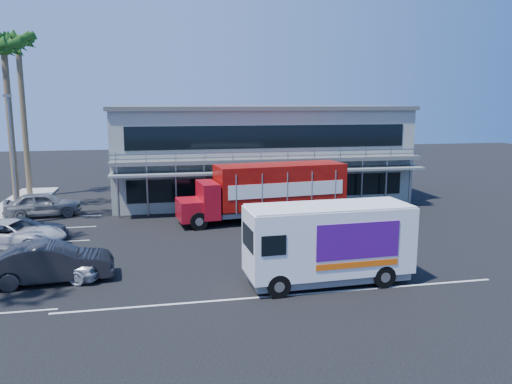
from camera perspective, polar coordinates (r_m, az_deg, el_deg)
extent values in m
plane|color=black|center=(25.84, 0.19, -6.84)|extent=(120.00, 120.00, 0.00)
cube|color=gray|center=(40.21, 0.06, 4.39)|extent=(22.00, 10.00, 7.00)
cube|color=#515454|center=(40.00, 0.06, 9.60)|extent=(22.40, 10.40, 0.30)
cube|color=#515454|center=(34.76, 1.91, 3.63)|extent=(22.00, 1.20, 0.25)
cube|color=gray|center=(34.17, 2.13, 4.36)|extent=(22.00, 0.08, 0.90)
cube|color=slate|center=(34.56, 2.02, 2.43)|extent=(22.00, 1.80, 0.15)
cube|color=black|center=(35.60, 1.68, 0.54)|extent=(20.00, 0.06, 1.60)
cube|color=black|center=(35.18, 1.71, 6.33)|extent=(20.00, 0.06, 1.60)
cylinder|color=brown|center=(38.50, -26.21, 6.08)|extent=(0.44, 0.44, 11.00)
sphere|color=#214714|center=(38.61, -26.89, 14.53)|extent=(1.10, 1.10, 1.10)
cylinder|color=brown|center=(43.90, -24.97, 7.21)|extent=(0.44, 0.44, 12.00)
sphere|color=#214714|center=(44.12, -25.60, 15.26)|extent=(1.10, 1.10, 1.10)
cylinder|color=gray|center=(36.56, -26.04, 3.56)|extent=(0.14, 0.14, 8.00)
cube|color=gray|center=(36.38, -26.54, 9.82)|extent=(0.50, 0.25, 0.18)
cube|color=#A10D19|center=(31.09, -7.56, -2.01)|extent=(1.72, 2.50, 1.25)
cube|color=#A10D19|center=(31.19, -5.51, -0.85)|extent=(1.34, 2.71, 2.19)
cube|color=black|center=(31.08, -5.53, 0.28)|extent=(0.31, 2.21, 0.73)
cube|color=#9B1309|center=(32.43, 2.76, 0.82)|extent=(8.59, 3.56, 2.71)
cube|color=slate|center=(32.74, 2.74, -1.97)|extent=(8.54, 3.17, 0.31)
cube|color=white|center=(31.25, 3.62, 0.26)|extent=(7.62, 0.92, 0.89)
cube|color=white|center=(33.67, 1.96, 0.99)|extent=(7.62, 0.92, 0.89)
cylinder|color=black|center=(30.16, -6.55, -3.35)|extent=(1.11, 0.40, 1.08)
cylinder|color=black|center=(32.35, -7.37, -2.44)|extent=(1.11, 0.40, 1.08)
cylinder|color=black|center=(30.97, -0.48, -2.92)|extent=(1.11, 0.40, 1.08)
cylinder|color=black|center=(33.11, -1.69, -2.06)|extent=(1.11, 0.40, 1.08)
cylinder|color=black|center=(32.80, 7.88, -2.27)|extent=(1.11, 0.40, 1.08)
cylinder|color=black|center=(34.82, 6.24, -1.51)|extent=(1.11, 0.40, 1.08)
cube|color=white|center=(21.19, 8.28, -5.35)|extent=(7.02, 2.66, 2.77)
cube|color=slate|center=(21.65, 8.17, -9.26)|extent=(6.73, 2.41, 0.35)
cube|color=black|center=(20.11, -0.87, -5.22)|extent=(0.14, 1.95, 0.94)
cube|color=white|center=(20.86, 8.38, -1.61)|extent=(6.88, 2.60, 0.08)
cube|color=#4B0D79|center=(20.39, 11.63, -5.50)|extent=(3.56, 0.18, 1.48)
cube|color=#4B0D79|center=(22.51, 9.01, -3.93)|extent=(3.56, 0.18, 1.48)
cube|color=#F2590C|center=(20.68, 11.54, -8.15)|extent=(3.56, 0.17, 0.25)
cylinder|color=black|center=(19.92, 2.60, -10.68)|extent=(0.96, 0.32, 0.95)
cylinder|color=black|center=(21.82, 1.02, -8.78)|extent=(0.96, 0.32, 0.95)
cylinder|color=black|center=(21.58, 14.42, -9.33)|extent=(0.96, 0.32, 0.95)
cylinder|color=black|center=(23.35, 11.99, -7.73)|extent=(0.96, 0.32, 0.95)
imported|color=silver|center=(23.65, -22.11, -7.27)|extent=(4.92, 3.27, 1.56)
imported|color=black|center=(23.16, -22.35, -7.48)|extent=(5.27, 2.24, 1.69)
imported|color=silver|center=(29.20, -26.08, -4.37)|extent=(5.87, 3.77, 1.50)
imported|color=#313741|center=(30.22, -25.09, -3.97)|extent=(5.03, 3.18, 1.36)
imported|color=slate|center=(36.42, -23.15, -1.29)|extent=(5.08, 2.49, 1.67)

